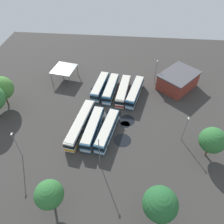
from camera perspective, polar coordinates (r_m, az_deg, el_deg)
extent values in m
plane|color=#383533|center=(60.76, -0.58, -0.02)|extent=(97.02, 97.02, 0.00)
cube|color=teal|center=(53.65, -1.23, -4.88)|extent=(12.88, 5.03, 2.98)
cube|color=beige|center=(52.49, -1.25, -3.76)|extent=(12.35, 4.73, 0.14)
cube|color=black|center=(53.29, -1.24, -4.55)|extent=(12.95, 5.08, 0.95)
cube|color=silver|center=(54.28, -1.22, -5.46)|extent=(12.95, 5.08, 0.60)
cube|color=black|center=(57.41, 0.71, 0.04)|extent=(0.48, 2.03, 1.10)
cylinder|color=black|center=(57.35, -1.10, -2.66)|extent=(1.04, 0.50, 1.00)
cylinder|color=black|center=(56.89, 1.11, -3.16)|extent=(1.04, 0.50, 1.00)
cylinder|color=black|center=(52.58, -3.75, -8.60)|extent=(1.04, 0.50, 1.00)
cylinder|color=black|center=(52.08, -1.33, -9.20)|extent=(1.04, 0.50, 1.00)
cube|color=teal|center=(54.34, -5.05, -4.28)|extent=(13.14, 4.10, 2.98)
cube|color=beige|center=(53.19, -5.15, -3.15)|extent=(12.60, 3.84, 0.14)
cube|color=black|center=(53.99, -5.08, -3.94)|extent=(13.21, 4.15, 0.95)
cube|color=silver|center=(54.96, -4.99, -4.86)|extent=(13.21, 4.15, 0.60)
cube|color=black|center=(58.24, -3.32, 0.73)|extent=(0.32, 2.05, 1.10)
cylinder|color=black|center=(58.13, -4.97, -2.07)|extent=(1.03, 0.42, 1.00)
cylinder|color=black|center=(57.63, -2.76, -2.43)|extent=(1.03, 0.42, 1.00)
cylinder|color=black|center=(53.20, -7.37, -8.13)|extent=(1.03, 0.42, 1.00)
cylinder|color=black|center=(52.66, -4.96, -8.59)|extent=(1.03, 0.42, 1.00)
cube|color=silver|center=(55.60, -8.23, -3.22)|extent=(15.74, 4.97, 2.98)
cube|color=beige|center=(54.48, -8.40, -2.11)|extent=(15.09, 4.67, 0.14)
cube|color=black|center=(55.26, -8.28, -2.89)|extent=(15.82, 5.02, 0.95)
cube|color=orange|center=(56.21, -8.15, -3.80)|extent=(15.82, 5.02, 0.60)
cube|color=black|center=(60.32, -5.71, 2.39)|extent=(0.39, 2.04, 1.10)
cube|color=#47474C|center=(54.56, -8.86, -4.49)|extent=(1.30, 2.67, 2.86)
cylinder|color=black|center=(59.93, -7.54, -0.60)|extent=(1.04, 0.46, 1.00)
cylinder|color=black|center=(59.26, -5.45, -0.99)|extent=(1.04, 0.46, 1.00)
cylinder|color=black|center=(54.14, -11.04, -7.52)|extent=(1.04, 0.46, 1.00)
cylinder|color=black|center=(53.41, -8.74, -8.06)|extent=(1.04, 0.46, 1.00)
cube|color=teal|center=(64.99, 6.04, 5.23)|extent=(13.02, 5.37, 2.98)
cube|color=beige|center=(64.03, 6.14, 6.32)|extent=(12.48, 5.06, 0.14)
cube|color=black|center=(64.69, 6.07, 5.56)|extent=(13.10, 5.42, 0.95)
cube|color=silver|center=(65.51, 5.99, 4.66)|extent=(13.10, 5.42, 0.60)
cube|color=black|center=(69.71, 7.38, 8.71)|extent=(0.53, 2.02, 1.10)
cylinder|color=black|center=(69.03, 5.84, 6.54)|extent=(1.04, 0.52, 1.00)
cylinder|color=black|center=(68.71, 7.71, 6.14)|extent=(1.04, 0.52, 1.00)
cylinder|color=black|center=(63.02, 4.06, 2.41)|extent=(1.04, 0.52, 1.00)
cylinder|color=black|center=(62.67, 6.09, 1.96)|extent=(1.04, 0.52, 1.00)
cube|color=silver|center=(65.12, 2.98, 5.54)|extent=(12.67, 3.99, 2.98)
cube|color=beige|center=(64.16, 3.03, 6.63)|extent=(12.15, 3.73, 0.14)
cube|color=black|center=(64.82, 2.99, 5.87)|extent=(12.74, 4.04, 0.95)
cube|color=red|center=(65.64, 2.95, 4.97)|extent=(12.74, 4.04, 0.60)
cube|color=black|center=(69.75, 3.90, 9.02)|extent=(0.31, 2.05, 1.10)
cylinder|color=black|center=(69.07, 2.55, 6.77)|extent=(1.03, 0.42, 1.00)
cylinder|color=black|center=(68.82, 4.45, 6.51)|extent=(1.03, 0.42, 1.00)
cylinder|color=black|center=(63.16, 1.29, 2.64)|extent=(1.03, 0.42, 1.00)
cylinder|color=black|center=(62.88, 3.36, 2.34)|extent=(1.03, 0.42, 1.00)
cube|color=teal|center=(65.90, -0.31, 6.14)|extent=(12.26, 4.07, 2.98)
cube|color=beige|center=(64.95, -0.31, 7.23)|extent=(11.76, 3.81, 0.14)
cube|color=black|center=(65.60, -0.31, 6.47)|extent=(12.32, 4.12, 0.95)
cube|color=silver|center=(66.41, -0.30, 5.57)|extent=(12.32, 4.12, 0.60)
cube|color=black|center=(70.31, 0.82, 9.44)|extent=(0.33, 2.05, 1.10)
cylinder|color=black|center=(69.78, -0.54, 7.26)|extent=(1.03, 0.43, 1.00)
cylinder|color=black|center=(69.38, 1.33, 7.00)|extent=(1.03, 0.43, 1.00)
cylinder|color=black|center=(64.13, -2.06, 3.37)|extent=(1.03, 0.43, 1.00)
cylinder|color=black|center=(63.70, -0.05, 3.07)|extent=(1.03, 0.43, 1.00)
cube|color=teal|center=(66.78, -3.14, 6.65)|extent=(12.14, 4.32, 2.98)
cube|color=beige|center=(65.85, -3.19, 7.73)|extent=(11.64, 4.05, 0.14)
cube|color=black|center=(66.49, -3.16, 6.98)|extent=(12.21, 4.37, 0.95)
cube|color=silver|center=(67.29, -3.11, 6.08)|extent=(12.21, 4.37, 0.60)
cube|color=black|center=(71.08, -1.78, 9.85)|extent=(0.38, 2.04, 1.10)
cylinder|color=black|center=(70.65, -3.15, 7.71)|extent=(1.03, 0.45, 1.00)
cylinder|color=black|center=(70.11, -1.33, 7.45)|extent=(1.03, 0.45, 1.00)
cylinder|color=black|center=(65.16, -4.99, 3.98)|extent=(1.03, 0.45, 1.00)
cylinder|color=black|center=(64.57, -3.04, 3.67)|extent=(1.03, 0.45, 1.00)
cube|color=maroon|center=(71.04, 16.86, 7.81)|extent=(13.81, 13.49, 4.80)
cube|color=#4C4C51|center=(69.63, 17.30, 9.52)|extent=(14.64, 14.30, 0.36)
cube|color=black|center=(76.00, 18.97, 8.64)|extent=(1.22, 1.41, 2.20)
cube|color=slate|center=(72.45, -12.50, 11.00)|extent=(8.39, 7.95, 0.20)
cylinder|color=#59595B|center=(77.31, -13.33, 11.32)|extent=(0.20, 0.20, 3.87)
cylinder|color=#59595B|center=(74.82, -9.02, 10.81)|extent=(0.20, 0.20, 3.87)
cylinder|color=#59595B|center=(72.52, -15.57, 8.47)|extent=(0.20, 0.20, 3.87)
cylinder|color=#59595B|center=(69.86, -11.08, 7.86)|extent=(0.20, 0.20, 3.87)
cylinder|color=slate|center=(46.17, -3.34, -10.68)|extent=(0.16, 0.16, 9.12)
cube|color=silver|center=(42.41, -3.61, -6.96)|extent=(0.56, 0.28, 0.20)
cylinder|color=slate|center=(54.04, 18.50, -4.47)|extent=(0.16, 0.16, 7.35)
cube|color=silver|center=(51.36, 19.45, -1.60)|extent=(0.56, 0.28, 0.20)
cylinder|color=slate|center=(52.22, -23.54, -8.23)|extent=(0.16, 0.16, 7.79)
cube|color=silver|center=(49.31, -24.86, -5.28)|extent=(0.56, 0.28, 0.20)
cylinder|color=slate|center=(70.57, 11.35, 10.16)|extent=(0.16, 0.16, 7.78)
cube|color=silver|center=(68.45, 11.83, 12.99)|extent=(0.56, 0.28, 0.20)
cylinder|color=brown|center=(45.34, -15.15, -22.27)|extent=(0.44, 0.44, 3.34)
sphere|color=#2D6B33|center=(41.91, -16.17, -20.07)|extent=(5.20, 5.20, 5.20)
cylinder|color=brown|center=(44.05, 11.61, -24.75)|extent=(0.44, 0.44, 3.35)
sphere|color=#235B2D|center=(40.17, 12.52, -22.50)|extent=(6.07, 6.07, 6.07)
cylinder|color=brown|center=(68.88, -25.88, 2.77)|extent=(0.44, 0.44, 3.25)
sphere|color=#478438|center=(66.40, -27.03, 5.61)|extent=(6.48, 6.48, 6.48)
cylinder|color=brown|center=(54.69, 23.65, -9.36)|extent=(0.44, 0.44, 2.91)
sphere|color=#2D6B33|center=(51.85, 24.86, -6.73)|extent=(5.76, 5.76, 5.76)
cylinder|color=black|center=(58.58, 3.92, -2.22)|extent=(4.35, 4.35, 0.01)
cylinder|color=black|center=(57.53, 3.45, -3.29)|extent=(2.59, 2.59, 0.01)
cylinder|color=black|center=(69.01, -5.01, 6.07)|extent=(1.46, 1.46, 0.01)
cylinder|color=black|center=(60.33, 0.51, -0.41)|extent=(4.06, 4.06, 0.01)
cylinder|color=black|center=(54.02, 2.77, -7.43)|extent=(4.31, 4.31, 0.01)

